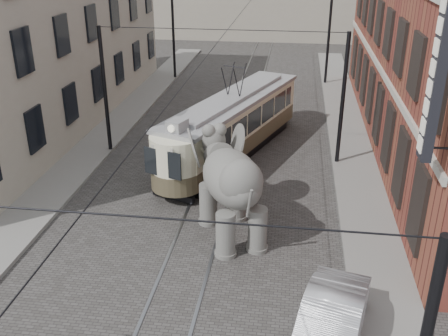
# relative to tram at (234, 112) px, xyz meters

# --- Properties ---
(ground) EXTENTS (120.00, 120.00, 0.00)m
(ground) POSITION_rel_tram_xyz_m (-0.35, -6.48, -2.15)
(ground) COLOR #44413F
(tram_rails) EXTENTS (1.54, 80.00, 0.02)m
(tram_rails) POSITION_rel_tram_xyz_m (-0.35, -6.48, -2.14)
(tram_rails) COLOR slate
(tram_rails) RESTS_ON ground
(sidewalk_right) EXTENTS (2.00, 60.00, 0.15)m
(sidewalk_right) POSITION_rel_tram_xyz_m (5.65, -6.48, -2.08)
(sidewalk_right) COLOR slate
(sidewalk_right) RESTS_ON ground
(sidewalk_left) EXTENTS (2.00, 60.00, 0.15)m
(sidewalk_left) POSITION_rel_tram_xyz_m (-6.85, -6.48, -2.08)
(sidewalk_left) COLOR slate
(sidewalk_left) RESTS_ON ground
(stucco_building) EXTENTS (7.00, 24.00, 10.00)m
(stucco_building) POSITION_rel_tram_xyz_m (-11.35, 3.52, 2.85)
(stucco_building) COLOR #9D9382
(stucco_building) RESTS_ON ground
(catenary) EXTENTS (11.00, 30.20, 6.00)m
(catenary) POSITION_rel_tram_xyz_m (-0.55, -1.48, 0.85)
(catenary) COLOR black
(catenary) RESTS_ON ground
(tram) EXTENTS (5.76, 10.96, 4.30)m
(tram) POSITION_rel_tram_xyz_m (0.00, 0.00, 0.00)
(tram) COLOR beige
(tram) RESTS_ON ground
(elephant) EXTENTS (5.15, 6.40, 3.44)m
(elephant) POSITION_rel_tram_xyz_m (0.83, -7.26, -0.43)
(elephant) COLOR #5D5B56
(elephant) RESTS_ON ground
(parked_car) EXTENTS (2.46, 4.49, 1.40)m
(parked_car) POSITION_rel_tram_xyz_m (3.94, -12.33, -1.45)
(parked_car) COLOR #A2A1A6
(parked_car) RESTS_ON ground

